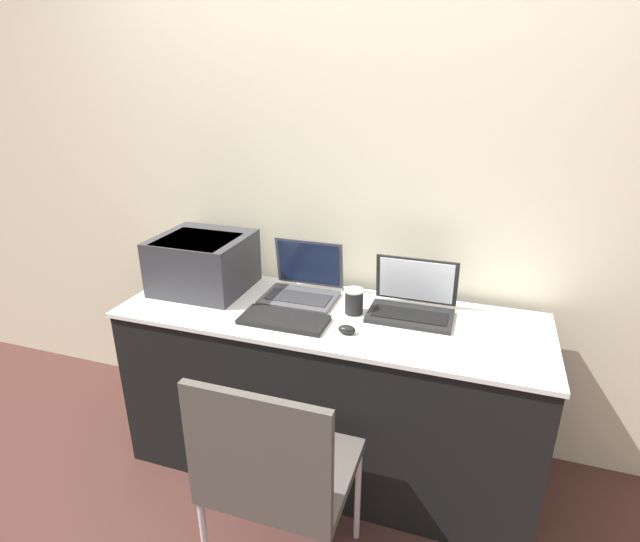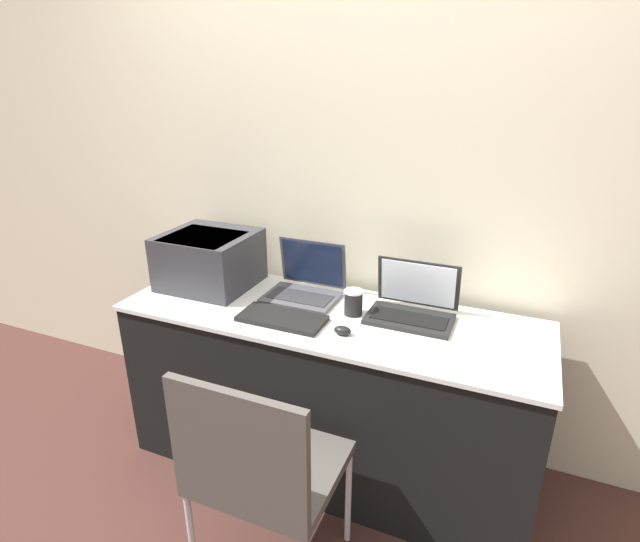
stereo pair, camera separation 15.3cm
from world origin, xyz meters
TOP-DOWN VIEW (x-y plane):
  - ground_plane at (0.00, 0.00)m, footprint 14.00×14.00m
  - wall_back at (0.00, 0.68)m, footprint 8.00×0.05m
  - table at (0.00, 0.29)m, footprint 1.83×0.61m
  - printer at (-0.65, 0.37)m, footprint 0.41×0.39m
  - laptop_left at (-0.17, 0.43)m, footprint 0.33×0.28m
  - laptop_right at (0.34, 0.41)m, footprint 0.35×0.25m
  - external_keyboard at (-0.15, 0.16)m, footprint 0.36×0.17m
  - coffee_cup at (0.10, 0.34)m, footprint 0.08×0.08m
  - mouse at (0.12, 0.15)m, footprint 0.07×0.05m
  - chair at (0.02, -0.37)m, footprint 0.48×0.44m

SIDE VIEW (x-z plane):
  - ground_plane at x=0.00m, z-range 0.00..0.00m
  - table at x=0.00m, z-range 0.00..0.80m
  - chair at x=0.02m, z-range 0.08..1.00m
  - external_keyboard at x=-0.15m, z-range 0.80..0.82m
  - mouse at x=0.12m, z-range 0.80..0.83m
  - laptop_right at x=0.34m, z-range 0.73..0.96m
  - laptop_left at x=-0.17m, z-range 0.73..0.98m
  - coffee_cup at x=0.10m, z-range 0.80..0.91m
  - printer at x=-0.65m, z-range 0.81..1.07m
  - wall_back at x=0.00m, z-range 0.00..2.60m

